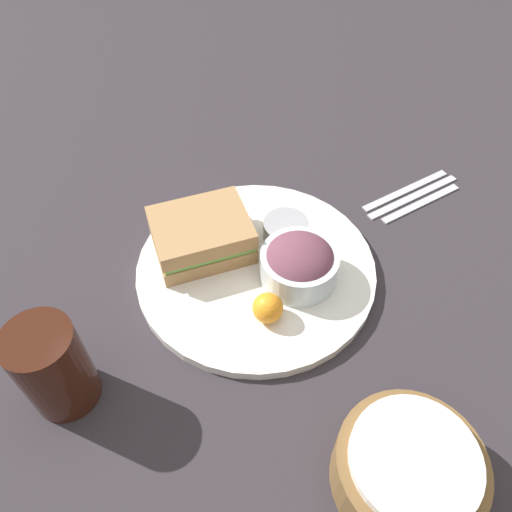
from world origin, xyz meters
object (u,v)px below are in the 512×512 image
at_px(dressing_cup, 286,230).
at_px(fork, 406,190).
at_px(knife, 413,196).
at_px(plate, 256,269).
at_px(drink_glass, 53,368).
at_px(bread_basket, 408,470).
at_px(spoon, 421,203).
at_px(sandwich, 202,235).
at_px(salad_bowl, 299,263).

bearing_deg(dressing_cup, fork, -151.76).
height_order(fork, knife, same).
distance_m(plate, drink_glass, 0.29).
relative_size(bread_basket, knife, 0.82).
bearing_deg(drink_glass, spoon, -148.12).
relative_size(plate, dressing_cup, 5.13).
relative_size(sandwich, fork, 0.91).
height_order(plate, salad_bowl, salad_bowl).
relative_size(salad_bowl, drink_glass, 0.85).
distance_m(salad_bowl, bread_basket, 0.28).
xyz_separation_m(sandwich, spoon, (-0.34, -0.10, -0.04)).
xyz_separation_m(sandwich, salad_bowl, (-0.13, 0.06, 0.00)).
bearing_deg(bread_basket, knife, -104.81).
bearing_deg(knife, fork, 90.00).
height_order(plate, dressing_cup, dressing_cup).
bearing_deg(bread_basket, sandwich, -55.37).
bearing_deg(plate, spoon, -153.88).
bearing_deg(spoon, fork, 90.00).
xyz_separation_m(salad_bowl, bread_basket, (-0.09, 0.26, -0.01)).
distance_m(drink_glass, fork, 0.59).
distance_m(drink_glass, bread_basket, 0.39).
relative_size(sandwich, knife, 0.86).
xyz_separation_m(dressing_cup, drink_glass, (0.27, 0.23, 0.03)).
height_order(salad_bowl, drink_glass, drink_glass).
bearing_deg(drink_glass, dressing_cup, -139.87).
relative_size(plate, knife, 1.83).
distance_m(plate, knife, 0.30).
bearing_deg(salad_bowl, dressing_cup, -80.28).
bearing_deg(sandwich, drink_glass, 54.19).
relative_size(sandwich, dressing_cup, 2.42).
relative_size(drink_glass, fork, 0.71).
height_order(sandwich, spoon, sandwich).
xyz_separation_m(drink_glass, knife, (-0.49, -0.32, -0.06)).
bearing_deg(plate, knife, -150.43).
height_order(drink_glass, fork, drink_glass).
bearing_deg(plate, bread_basket, 116.94).
xyz_separation_m(sandwich, drink_glass, (0.15, 0.21, 0.02)).
relative_size(plate, spoon, 2.14).
xyz_separation_m(drink_glass, spoon, (-0.49, -0.31, -0.06)).
xyz_separation_m(sandwich, bread_basket, (-0.22, 0.32, -0.01)).
relative_size(salad_bowl, fork, 0.61).
bearing_deg(knife, drink_glass, -175.92).
bearing_deg(knife, salad_bowl, -169.75).
bearing_deg(salad_bowl, plate, -20.72).
relative_size(drink_glass, knife, 0.68).
distance_m(plate, sandwich, 0.09).
bearing_deg(bread_basket, fork, -103.24).
relative_size(salad_bowl, dressing_cup, 1.61).
distance_m(bread_basket, knife, 0.45).
distance_m(drink_glass, knife, 0.59).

